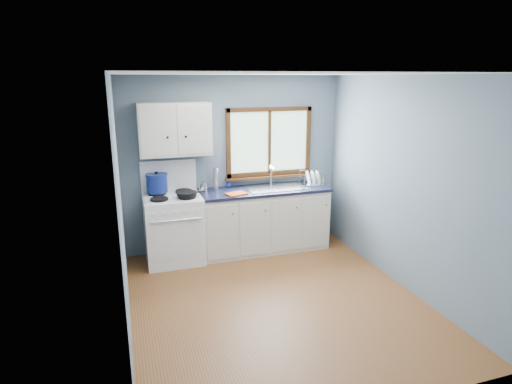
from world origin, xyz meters
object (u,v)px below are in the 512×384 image
object	(u,v)px
utensil_crock	(203,187)
dish_rack	(314,181)
skillet	(187,194)
stockpot	(157,183)
sink	(275,192)
base_cabinets	(264,223)
thermos	(215,179)
gas_range	(174,227)

from	to	relation	value
utensil_crock	dish_rack	world-z (taller)	utensil_crock
utensil_crock	skillet	bearing A→B (deg)	-135.11
stockpot	dish_rack	world-z (taller)	stockpot
sink	dish_rack	xyz separation A→B (m)	(0.62, 0.04, 0.11)
skillet	base_cabinets	bearing A→B (deg)	-6.58
thermos	dish_rack	xyz separation A→B (m)	(1.48, -0.08, -0.11)
thermos	dish_rack	distance (m)	1.49
skillet	stockpot	size ratio (longest dim) A/B	1.18
thermos	stockpot	bearing A→B (deg)	178.73
gas_range	stockpot	distance (m)	0.64
stockpot	utensil_crock	distance (m)	0.63
base_cabinets	skillet	xyz separation A→B (m)	(-1.12, -0.17, 0.58)
gas_range	base_cabinets	size ratio (longest dim) A/B	0.74
dish_rack	utensil_crock	bearing A→B (deg)	-172.92
base_cabinets	thermos	size ratio (longest dim) A/B	5.69
stockpot	thermos	size ratio (longest dim) A/B	1.08
gas_range	dish_rack	size ratio (longest dim) A/B	3.15
sink	skillet	xyz separation A→B (m)	(-1.30, -0.17, 0.13)
utensil_crock	thermos	size ratio (longest dim) A/B	1.08
base_cabinets	sink	size ratio (longest dim) A/B	2.20
gas_range	utensil_crock	size ratio (longest dim) A/B	3.87
utensil_crock	dish_rack	xyz separation A→B (m)	(1.66, -0.05, -0.02)
dish_rack	gas_range	bearing A→B (deg)	-169.47
gas_range	base_cabinets	distance (m)	1.31
sink	thermos	xyz separation A→B (m)	(-0.86, 0.12, 0.22)
sink	stockpot	xyz separation A→B (m)	(-1.66, 0.14, 0.23)
base_cabinets	thermos	distance (m)	0.96
gas_range	base_cabinets	xyz separation A→B (m)	(1.31, 0.02, -0.08)
thermos	sink	bearing A→B (deg)	-8.28
base_cabinets	dish_rack	world-z (taller)	dish_rack
sink	utensil_crock	bearing A→B (deg)	174.79
base_cabinets	dish_rack	size ratio (longest dim) A/B	4.28
gas_range	skillet	xyz separation A→B (m)	(0.18, -0.15, 0.49)
thermos	dish_rack	bearing A→B (deg)	-3.18
utensil_crock	dish_rack	size ratio (longest dim) A/B	0.81
sink	stockpot	distance (m)	1.68
gas_range	dish_rack	xyz separation A→B (m)	(2.11, 0.06, 0.48)
base_cabinets	stockpot	xyz separation A→B (m)	(-1.48, 0.14, 0.68)
gas_range	dish_rack	bearing A→B (deg)	1.65
sink	stockpot	size ratio (longest dim) A/B	2.39
utensil_crock	thermos	xyz separation A→B (m)	(0.18, 0.03, 0.09)
base_cabinets	utensil_crock	bearing A→B (deg)	173.73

